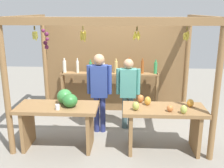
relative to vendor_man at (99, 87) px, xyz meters
The scene contains 7 objects.
ground_plane 0.98m from the vendor_man, 25.91° to the left, with size 12.00×12.00×0.00m, color gray.
market_stall 0.76m from the vendor_man, 67.96° to the left, with size 3.43×2.21×2.27m.
fruit_counter_left 0.95m from the vendor_man, 133.68° to the right, with size 1.39×0.64×1.04m.
fruit_counter_right 1.38m from the vendor_man, 29.93° to the right, with size 1.39×0.64×0.93m.
bottle_shelf_unit 0.93m from the vendor_man, 80.95° to the left, with size 2.20×0.22×1.36m.
vendor_man is the anchor object (origin of this frame).
vendor_woman 0.59m from the vendor_man, 18.94° to the left, with size 0.48×0.20×1.46m.
Camera 1 is at (0.26, -4.99, 2.37)m, focal length 42.31 mm.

